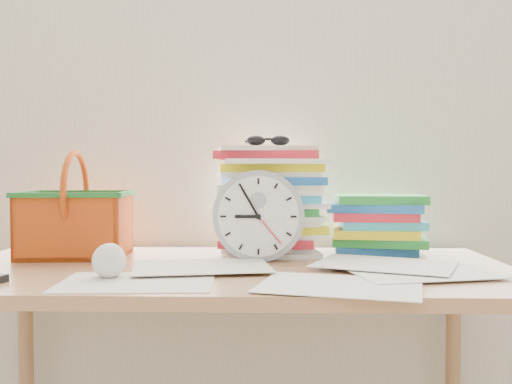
{
  "coord_description": "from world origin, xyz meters",
  "views": [
    {
      "loc": [
        0.1,
        0.19,
        0.98
      ],
      "look_at": [
        0.06,
        1.6,
        0.93
      ],
      "focal_mm": 40.0,
      "sensor_mm": 36.0,
      "label": 1
    }
  ],
  "objects_px": {
    "desk": "(230,296)",
    "clock": "(259,216)",
    "book_stack": "(376,224)",
    "basket": "(76,205)",
    "paper_stack": "(271,201)"
  },
  "relations": [
    {
      "from": "clock",
      "to": "book_stack",
      "type": "height_order",
      "value": "clock"
    },
    {
      "from": "book_stack",
      "to": "basket",
      "type": "xyz_separation_m",
      "value": [
        -0.84,
        -0.08,
        0.06
      ]
    },
    {
      "from": "basket",
      "to": "clock",
      "type": "bearing_deg",
      "value": -11.15
    },
    {
      "from": "clock",
      "to": "basket",
      "type": "relative_size",
      "value": 0.83
    },
    {
      "from": "book_stack",
      "to": "basket",
      "type": "height_order",
      "value": "basket"
    },
    {
      "from": "book_stack",
      "to": "basket",
      "type": "relative_size",
      "value": 0.98
    },
    {
      "from": "clock",
      "to": "basket",
      "type": "xyz_separation_m",
      "value": [
        -0.51,
        0.07,
        0.02
      ]
    },
    {
      "from": "desk",
      "to": "clock",
      "type": "bearing_deg",
      "value": 50.47
    },
    {
      "from": "clock",
      "to": "basket",
      "type": "height_order",
      "value": "basket"
    },
    {
      "from": "paper_stack",
      "to": "basket",
      "type": "xyz_separation_m",
      "value": [
        -0.54,
        -0.07,
        -0.01
      ]
    },
    {
      "from": "paper_stack",
      "to": "book_stack",
      "type": "distance_m",
      "value": 0.31
    },
    {
      "from": "desk",
      "to": "basket",
      "type": "bearing_deg",
      "value": 161.22
    },
    {
      "from": "book_stack",
      "to": "basket",
      "type": "distance_m",
      "value": 0.85
    },
    {
      "from": "basket",
      "to": "book_stack",
      "type": "bearing_deg",
      "value": 1.88
    },
    {
      "from": "desk",
      "to": "book_stack",
      "type": "distance_m",
      "value": 0.49
    }
  ]
}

